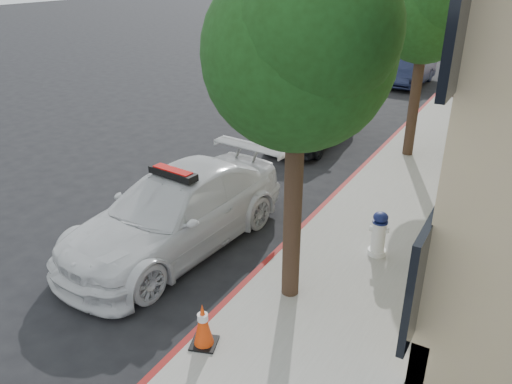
{
  "coord_description": "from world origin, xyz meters",
  "views": [
    {
      "loc": [
        5.98,
        -8.57,
        5.46
      ],
      "look_at": [
        1.21,
        -0.25,
        1.0
      ],
      "focal_mm": 35.0,
      "sensor_mm": 36.0,
      "label": 1
    }
  ],
  "objects": [
    {
      "name": "ground",
      "position": [
        0.0,
        0.0,
        0.0
      ],
      "size": [
        120.0,
        120.0,
        0.0
      ],
      "primitive_type": "plane",
      "color": "black",
      "rests_on": "ground"
    },
    {
      "name": "sidewalk",
      "position": [
        3.6,
        10.0,
        0.07
      ],
      "size": [
        3.2,
        50.0,
        0.15
      ],
      "primitive_type": "cube",
      "color": "gray",
      "rests_on": "ground"
    },
    {
      "name": "curb_strip",
      "position": [
        2.06,
        10.0,
        0.07
      ],
      "size": [
        0.12,
        50.0,
        0.15
      ],
      "primitive_type": "cube",
      "color": "maroon",
      "rests_on": "ground"
    },
    {
      "name": "tree_near",
      "position": [
        2.93,
        -2.01,
        4.27
      ],
      "size": [
        2.92,
        2.82,
        5.62
      ],
      "color": "black",
      "rests_on": "sidewalk"
    },
    {
      "name": "tree_mid",
      "position": [
        2.93,
        5.99,
        4.16
      ],
      "size": [
        2.77,
        2.64,
        5.43
      ],
      "color": "black",
      "rests_on": "sidewalk"
    },
    {
      "name": "police_car",
      "position": [
        0.03,
        -1.51,
        0.79
      ],
      "size": [
        2.75,
        5.65,
        1.73
      ],
      "rotation": [
        0.0,
        0.0,
        -0.1
      ],
      "color": "silver",
      "rests_on": "ground"
    },
    {
      "name": "parked_car_mid",
      "position": [
        -0.3,
        5.99,
        0.77
      ],
      "size": [
        2.03,
        4.6,
        1.54
      ],
      "primitive_type": "imported",
      "rotation": [
        0.0,
        0.0,
        0.05
      ],
      "color": "black",
      "rests_on": "ground"
    },
    {
      "name": "parked_car_far",
      "position": [
        0.44,
        15.96,
        0.66
      ],
      "size": [
        1.58,
        4.06,
        1.32
      ],
      "primitive_type": "imported",
      "rotation": [
        0.0,
        0.0,
        -0.05
      ],
      "color": "#161B37",
      "rests_on": "ground"
    },
    {
      "name": "fire_hydrant",
      "position": [
        3.84,
        -0.02,
        0.61
      ],
      "size": [
        0.4,
        0.36,
        0.93
      ],
      "rotation": [
        0.0,
        0.0,
        0.24
      ],
      "color": "white",
      "rests_on": "sidewalk"
    },
    {
      "name": "traffic_cone",
      "position": [
        2.35,
        -3.83,
        0.52
      ],
      "size": [
        0.49,
        0.49,
        0.75
      ],
      "rotation": [
        0.0,
        0.0,
        0.33
      ],
      "color": "black",
      "rests_on": "sidewalk"
    }
  ]
}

